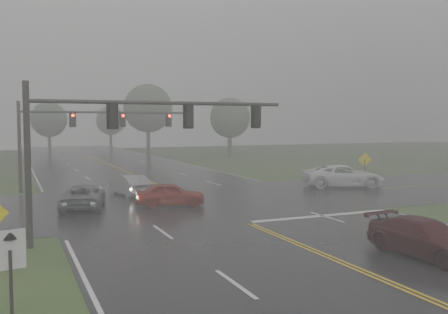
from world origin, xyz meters
name	(u,v)px	position (x,y,z in m)	size (l,w,h in m)	color
main_road	(207,206)	(0.00, 20.00, 0.00)	(18.00, 160.00, 0.02)	black
cross_street	(195,201)	(0.00, 22.00, 0.00)	(120.00, 14.00, 0.02)	black
stop_bar	(322,216)	(4.50, 14.40, 0.00)	(8.50, 0.50, 0.01)	silver
sedan_maroon	(426,257)	(3.36, 6.03, 0.00)	(1.97, 4.84, 1.40)	#3A0A0E
sedan_red	(170,206)	(-2.06, 20.73, 0.00)	(1.68, 4.17, 1.42)	maroon
sedan_silver	(130,195)	(-3.32, 26.04, 0.00)	(1.50, 4.29, 1.41)	#95979B
car_grey	(84,208)	(-6.96, 22.06, 0.00)	(2.31, 5.00, 1.39)	#585A60
pickup_white	(343,187)	(12.97, 23.91, 0.00)	(2.85, 6.19, 1.72)	white
signal_gantry_near	(115,131)	(-6.71, 13.39, 4.67)	(11.47, 0.29, 6.68)	black
signal_gantry_far	(76,128)	(-6.29, 30.66, 4.64)	(12.51, 0.33, 6.57)	black
sign_arrow_white	(11,270)	(-10.89, 3.29, 1.97)	(0.62, 0.16, 2.81)	black
sign_diamond_east	(365,164)	(14.66, 23.50, 1.82)	(1.10, 0.29, 2.69)	black
tree_ne_a	(148,108)	(8.67, 66.81, 7.15)	(7.40, 7.40, 10.87)	#372A24
tree_n_mid	(49,120)	(-4.97, 76.72, 5.45)	(5.65, 5.65, 8.30)	#372A24
tree_e_near	(230,118)	(18.69, 58.62, 5.65)	(5.86, 5.86, 8.60)	#372A24
tree_n_far	(111,121)	(7.12, 89.15, 5.35)	(5.54, 5.54, 8.14)	#372A24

